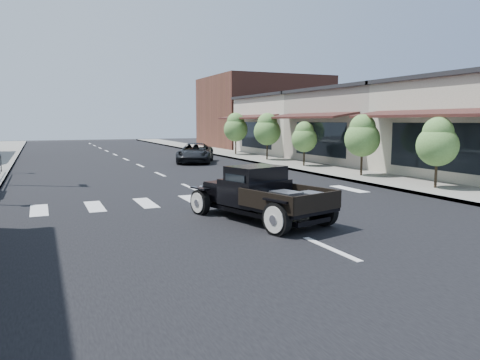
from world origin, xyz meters
name	(u,v)px	position (x,y,z in m)	size (l,w,h in m)	color
ground	(267,222)	(0.00, 0.00, 0.00)	(120.00, 120.00, 0.00)	black
road	(147,169)	(0.00, 15.00, 0.01)	(14.00, 80.00, 0.02)	black
road_markings	(170,179)	(0.00, 10.00, 0.00)	(12.00, 60.00, 0.06)	silver
sidewalk_right	(281,162)	(8.50, 15.00, 0.07)	(3.00, 80.00, 0.15)	gray
storefront_mid	(386,128)	(15.00, 13.00, 2.25)	(10.00, 9.00, 4.50)	#A6998B
storefront_far	(311,126)	(15.00, 22.00, 2.25)	(10.00, 9.00, 4.50)	beige
far_building_right	(263,113)	(15.50, 32.00, 3.50)	(11.00, 10.00, 7.00)	brown
small_tree_a	(437,154)	(8.30, 2.27, 1.44)	(1.55, 1.55, 2.58)	#56853D
small_tree_b	(362,146)	(8.30, 6.76, 1.51)	(1.64, 1.64, 2.73)	#56853D
small_tree_c	(304,145)	(8.30, 11.93, 1.35)	(1.44, 1.44, 2.41)	#56853D
small_tree_d	(267,137)	(8.30, 16.63, 1.62)	(1.77, 1.77, 2.94)	#56853D
small_tree_e	(236,134)	(8.30, 21.99, 1.67)	(1.82, 1.82, 3.04)	#56853D
hotrod_pickup	(260,193)	(-0.12, 0.15, 0.75)	(2.03, 4.35, 1.51)	black
second_car	(195,153)	(3.66, 17.61, 0.62)	(2.07, 4.49, 1.25)	black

